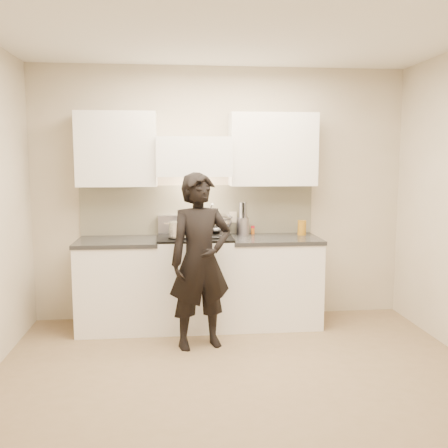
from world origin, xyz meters
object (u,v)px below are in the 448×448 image
Objects in this scene: wok at (213,222)px; person at (200,261)px; utensil_crock at (243,225)px; stove at (195,281)px; counter_right at (274,280)px.

person is (-0.18, -0.74, -0.27)m from wok.
person reaches higher than utensil_crock.
wok is 1.47× the size of utensil_crock.
wok is at bearing 35.89° from stove.
counter_right is at bearing 0.00° from stove.
stove is 0.65m from wok.
wok is 0.32× the size of person.
wok is at bearing -172.83° from utensil_crock.
stove is 1.04× the size of counter_right.
counter_right is 1.06m from person.
counter_right is at bearing -30.75° from utensil_crock.
stove is 0.83m from counter_right.
utensil_crock is at bearing 149.25° from counter_right.
stove is at bearing 76.88° from person.
counter_right is (0.83, 0.00, -0.01)m from stove.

